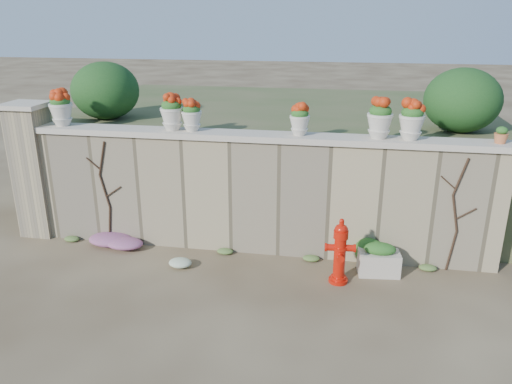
% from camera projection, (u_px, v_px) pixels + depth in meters
% --- Properties ---
extents(ground, '(80.00, 80.00, 0.00)m').
position_uv_depth(ground, '(234.00, 302.00, 7.24)').
color(ground, '#463523').
rests_on(ground, ground).
extents(stone_wall, '(8.00, 0.40, 2.00)m').
position_uv_depth(stone_wall, '(256.00, 196.00, 8.57)').
color(stone_wall, '#988865').
rests_on(stone_wall, ground).
extents(wall_cap, '(8.10, 0.52, 0.10)m').
position_uv_depth(wall_cap, '(256.00, 136.00, 8.22)').
color(wall_cap, beige).
rests_on(wall_cap, stone_wall).
extents(gate_pillar, '(0.72, 0.72, 2.48)m').
position_uv_depth(gate_pillar, '(35.00, 169.00, 9.18)').
color(gate_pillar, '#988865').
rests_on(gate_pillar, ground).
extents(raised_fill, '(9.00, 6.00, 2.00)m').
position_uv_depth(raised_fill, '(281.00, 150.00, 11.54)').
color(raised_fill, '#384C23').
rests_on(raised_fill, ground).
extents(back_shrub_left, '(1.30, 1.30, 1.10)m').
position_uv_depth(back_shrub_left, '(105.00, 91.00, 9.70)').
color(back_shrub_left, '#143814').
rests_on(back_shrub_left, raised_fill).
extents(back_shrub_right, '(1.30, 1.30, 1.10)m').
position_uv_depth(back_shrub_right, '(462.00, 100.00, 8.60)').
color(back_shrub_right, '#143814').
rests_on(back_shrub_right, raised_fill).
extents(vine_left, '(0.60, 0.04, 1.91)m').
position_uv_depth(vine_left, '(105.00, 192.00, 8.81)').
color(vine_left, black).
rests_on(vine_left, ground).
extents(vine_right, '(0.60, 0.04, 1.91)m').
position_uv_depth(vine_right, '(456.00, 214.00, 7.83)').
color(vine_right, black).
rests_on(vine_right, ground).
extents(fire_hydrant, '(0.46, 0.32, 1.06)m').
position_uv_depth(fire_hydrant, '(340.00, 251.00, 7.62)').
color(fire_hydrant, '#BE1407').
rests_on(fire_hydrant, ground).
extents(planter_box, '(0.68, 0.44, 0.54)m').
position_uv_depth(planter_box, '(379.00, 260.00, 7.97)').
color(planter_box, beige).
rests_on(planter_box, ground).
extents(green_shrub, '(0.64, 0.58, 0.61)m').
position_uv_depth(green_shrub, '(371.00, 251.00, 8.14)').
color(green_shrub, '#1E5119').
rests_on(green_shrub, ground).
extents(magenta_clump, '(0.99, 0.66, 0.26)m').
position_uv_depth(magenta_clump, '(119.00, 240.00, 8.94)').
color(magenta_clump, '#C828B4').
rests_on(magenta_clump, ground).
extents(white_flowers, '(0.54, 0.44, 0.20)m').
position_uv_depth(white_flowers, '(178.00, 263.00, 8.18)').
color(white_flowers, white).
rests_on(white_flowers, ground).
extents(urn_pot_0, '(0.40, 0.40, 0.63)m').
position_uv_depth(urn_pot_0, '(61.00, 108.00, 8.67)').
color(urn_pot_0, beige).
rests_on(urn_pot_0, wall_cap).
extents(urn_pot_1, '(0.39, 0.39, 0.61)m').
position_uv_depth(urn_pot_1, '(172.00, 112.00, 8.34)').
color(urn_pot_1, beige).
rests_on(urn_pot_1, wall_cap).
extents(urn_pot_2, '(0.34, 0.34, 0.53)m').
position_uv_depth(urn_pot_2, '(192.00, 115.00, 8.30)').
color(urn_pot_2, beige).
rests_on(urn_pot_2, wall_cap).
extents(urn_pot_3, '(0.33, 0.33, 0.51)m').
position_uv_depth(urn_pot_3, '(300.00, 120.00, 8.00)').
color(urn_pot_3, beige).
rests_on(urn_pot_3, wall_cap).
extents(urn_pot_4, '(0.40, 0.40, 0.63)m').
position_uv_depth(urn_pot_4, '(380.00, 119.00, 7.77)').
color(urn_pot_4, beige).
rests_on(urn_pot_4, wall_cap).
extents(urn_pot_5, '(0.39, 0.39, 0.62)m').
position_uv_depth(urn_pot_5, '(412.00, 120.00, 7.69)').
color(urn_pot_5, beige).
rests_on(urn_pot_5, wall_cap).
extents(terracotta_pot, '(0.21, 0.21, 0.25)m').
position_uv_depth(terracotta_pot, '(501.00, 136.00, 7.54)').
color(terracotta_pot, '#C0693A').
rests_on(terracotta_pot, wall_cap).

